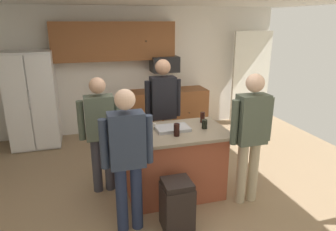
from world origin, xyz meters
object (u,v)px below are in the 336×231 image
(person_guest_by_door, at_px, (100,128))
(glass_dark_ale, at_px, (176,130))
(person_guest_left, at_px, (163,107))
(serving_tray, at_px, (173,128))
(mug_blue_stoneware, at_px, (151,126))
(microwave_over_range, at_px, (165,64))
(trash_bin, at_px, (177,205))
(glass_short_whisky, at_px, (145,127))
(glass_stout_tall, at_px, (202,117))
(glass_pilsner, at_px, (136,126))
(refrigerator, at_px, (33,100))
(person_host_foreground, at_px, (127,153))
(tumbler_amber, at_px, (205,124))
(kitchen_island, at_px, (174,162))
(person_guest_right, at_px, (251,131))

(person_guest_by_door, distance_m, glass_dark_ale, 1.05)
(person_guest_left, bearing_deg, serving_tray, -1.16)
(mug_blue_stoneware, height_order, serving_tray, mug_blue_stoneware)
(microwave_over_range, height_order, glass_dark_ale, microwave_over_range)
(microwave_over_range, bearing_deg, trash_bin, -103.29)
(microwave_over_range, relative_size, person_guest_by_door, 0.34)
(glass_short_whisky, distance_m, glass_stout_tall, 0.90)
(person_guest_by_door, distance_m, glass_pilsner, 0.50)
(glass_short_whisky, height_order, mug_blue_stoneware, glass_short_whisky)
(glass_short_whisky, height_order, serving_tray, glass_short_whisky)
(refrigerator, xyz_separation_m, glass_pilsner, (1.55, -2.24, 0.09))
(person_guest_left, bearing_deg, mug_blue_stoneware, -24.16)
(person_guest_by_door, xyz_separation_m, mug_blue_stoneware, (0.64, -0.21, 0.04))
(person_host_foreground, distance_m, tumbler_amber, 1.26)
(microwave_over_range, bearing_deg, kitchen_island, -102.83)
(person_guest_by_door, relative_size, serving_tray, 3.69)
(tumbler_amber, height_order, glass_pilsner, glass_pilsner)
(person_guest_by_door, bearing_deg, person_host_foreground, -55.76)
(person_guest_left, height_order, person_host_foreground, person_guest_left)
(refrigerator, xyz_separation_m, microwave_over_range, (2.60, 0.12, 0.55))
(refrigerator, distance_m, person_guest_right, 4.06)
(serving_tray, bearing_deg, kitchen_island, -76.37)
(refrigerator, height_order, person_host_foreground, refrigerator)
(refrigerator, height_order, serving_tray, refrigerator)
(tumbler_amber, relative_size, glass_dark_ale, 0.76)
(person_host_foreground, bearing_deg, mug_blue_stoneware, 20.62)
(microwave_over_range, height_order, person_guest_left, person_guest_left)
(person_guest_right, xyz_separation_m, glass_pilsner, (-1.34, 0.60, -0.00))
(person_host_foreground, relative_size, trash_bin, 2.72)
(person_guest_right, bearing_deg, kitchen_island, -0.00)
(mug_blue_stoneware, bearing_deg, glass_stout_tall, 5.12)
(person_guest_right, relative_size, mug_blue_stoneware, 14.36)
(glass_dark_ale, bearing_deg, trash_bin, -106.70)
(person_guest_left, xyz_separation_m, tumbler_amber, (0.35, -0.81, -0.04))
(microwave_over_range, distance_m, kitchen_island, 2.76)
(person_guest_by_door, relative_size, glass_dark_ale, 10.14)
(person_guest_by_door, relative_size, glass_pilsner, 12.81)
(microwave_over_range, bearing_deg, glass_pilsner, -114.00)
(kitchen_island, bearing_deg, person_guest_right, -27.14)
(person_guest_by_door, bearing_deg, glass_pilsner, -3.08)
(person_guest_by_door, bearing_deg, tumbler_amber, 5.34)
(serving_tray, bearing_deg, tumbler_amber, -9.20)
(person_guest_by_door, bearing_deg, serving_tray, 2.34)
(glass_short_whisky, xyz_separation_m, tumbler_amber, (0.81, -0.04, -0.02))
(glass_short_whisky, relative_size, tumbler_amber, 1.31)
(microwave_over_range, height_order, glass_stout_tall, microwave_over_range)
(glass_stout_tall, bearing_deg, serving_tray, -160.94)
(person_guest_right, bearing_deg, glass_short_whisky, 6.80)
(glass_pilsner, relative_size, serving_tray, 0.29)
(microwave_over_range, bearing_deg, mug_blue_stoneware, -109.97)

